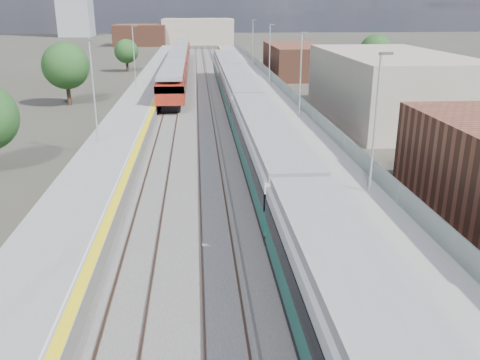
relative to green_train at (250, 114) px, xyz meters
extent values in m
plane|color=#47443A|center=(-1.50, 12.94, -2.36)|extent=(320.00, 320.00, 0.00)
cube|color=#565451|center=(-3.75, 15.44, -2.33)|extent=(10.50, 155.00, 0.06)
cube|color=#4C3323|center=(-0.72, 17.94, -2.25)|extent=(0.07, 160.00, 0.14)
cube|color=#4C3323|center=(0.72, 17.94, -2.25)|extent=(0.07, 160.00, 0.14)
cube|color=#4C3323|center=(-4.22, 17.94, -2.25)|extent=(0.07, 160.00, 0.14)
cube|color=#4C3323|center=(-2.78, 17.94, -2.25)|extent=(0.07, 160.00, 0.14)
cube|color=#4C3323|center=(-7.72, 17.94, -2.25)|extent=(0.07, 160.00, 0.14)
cube|color=#4C3323|center=(-6.28, 17.94, -2.25)|extent=(0.07, 160.00, 0.14)
cube|color=gray|center=(-1.05, 17.94, -2.26)|extent=(0.08, 160.00, 0.10)
cube|color=gray|center=(-2.45, 17.94, -2.26)|extent=(0.08, 160.00, 0.10)
cube|color=slate|center=(3.75, 15.44, -1.86)|extent=(4.70, 155.00, 1.00)
cube|color=gray|center=(3.75, 15.44, -1.36)|extent=(4.70, 155.00, 0.03)
cube|color=yellow|center=(1.65, 15.44, -1.34)|extent=(0.40, 155.00, 0.01)
cube|color=gray|center=(5.95, 15.44, -0.76)|extent=(0.06, 155.00, 1.20)
cylinder|color=#9EA0A3|center=(5.10, -15.06, 2.41)|extent=(0.12, 0.12, 7.50)
cube|color=#4C4C4F|center=(5.35, -15.06, 6.06)|extent=(0.70, 0.18, 0.14)
cylinder|color=#9EA0A3|center=(5.10, 4.94, 2.41)|extent=(0.12, 0.12, 7.50)
cube|color=#4C4C4F|center=(5.35, 4.94, 6.06)|extent=(0.70, 0.18, 0.14)
cylinder|color=#9EA0A3|center=(5.10, 24.94, 2.41)|extent=(0.12, 0.12, 7.50)
cube|color=#4C4C4F|center=(5.35, 24.94, 6.06)|extent=(0.70, 0.18, 0.14)
cylinder|color=#9EA0A3|center=(5.10, 44.94, 2.41)|extent=(0.12, 0.12, 7.50)
cube|color=#4C4C4F|center=(5.35, 44.94, 6.06)|extent=(0.70, 0.18, 0.14)
cube|color=slate|center=(-10.55, 15.44, -1.86)|extent=(4.30, 155.00, 1.00)
cube|color=gray|center=(-10.55, 15.44, -1.36)|extent=(4.30, 155.00, 0.03)
cube|color=yellow|center=(-8.65, 15.44, -1.34)|extent=(0.45, 155.00, 0.01)
cube|color=silver|center=(-9.00, 15.44, -1.34)|extent=(0.08, 155.00, 0.01)
cylinder|color=#9EA0A3|center=(-11.70, -3.06, 2.41)|extent=(0.12, 0.12, 7.50)
cube|color=#4C4C4F|center=(-11.45, -3.06, 6.06)|extent=(0.70, 0.18, 0.14)
cylinder|color=#9EA0A3|center=(-11.70, 22.94, 2.41)|extent=(0.12, 0.12, 7.50)
cube|color=#4C4C4F|center=(-11.45, 22.94, 6.06)|extent=(0.70, 0.18, 0.14)
cube|color=tan|center=(14.50, 7.94, 0.84)|extent=(11.00, 22.00, 6.40)
cube|color=brown|center=(11.50, 40.94, 0.04)|extent=(8.00, 18.00, 4.80)
cube|color=tan|center=(-3.50, 112.94, 1.14)|extent=(20.00, 14.00, 7.00)
cube|color=brown|center=(-19.50, 107.94, 0.44)|extent=(14.00, 12.00, 5.60)
cube|color=silver|center=(0.00, -31.47, 1.02)|extent=(2.98, 20.63, 0.51)
cube|color=gray|center=(0.00, -31.47, 1.47)|extent=(2.65, 20.63, 0.42)
cube|color=black|center=(0.00, -10.34, -1.43)|extent=(2.88, 20.63, 0.49)
cube|color=#13624B|center=(0.00, -10.34, -0.59)|extent=(2.98, 20.63, 1.21)
cube|color=black|center=(0.00, -10.34, 0.37)|extent=(3.05, 20.63, 0.83)
cube|color=silver|center=(0.00, -10.34, 1.02)|extent=(2.98, 20.63, 0.51)
cube|color=gray|center=(0.00, -10.34, 1.47)|extent=(2.65, 20.63, 0.42)
cube|color=black|center=(0.00, 10.80, -1.43)|extent=(2.88, 20.63, 0.49)
cube|color=#13624B|center=(0.00, 10.80, -0.59)|extent=(2.98, 20.63, 1.21)
cube|color=black|center=(0.00, 10.80, 0.37)|extent=(3.05, 20.63, 0.83)
cube|color=silver|center=(0.00, 10.80, 1.02)|extent=(2.98, 20.63, 0.51)
cube|color=gray|center=(0.00, 10.80, 1.47)|extent=(2.65, 20.63, 0.42)
cube|color=black|center=(0.00, 31.93, -1.43)|extent=(2.88, 20.63, 0.49)
cube|color=#13624B|center=(0.00, 31.93, -0.59)|extent=(2.98, 20.63, 1.21)
cube|color=black|center=(0.00, 31.93, 0.37)|extent=(3.05, 20.63, 0.83)
cube|color=silver|center=(0.00, 31.93, 1.02)|extent=(2.98, 20.63, 0.51)
cube|color=gray|center=(0.00, 31.93, 1.47)|extent=(2.65, 20.63, 0.42)
cube|color=black|center=(-7.00, 20.55, -1.87)|extent=(2.01, 17.07, 0.70)
cube|color=maroon|center=(-7.00, 20.55, -0.20)|extent=(2.96, 20.08, 2.11)
cube|color=black|center=(-7.00, 20.55, 0.33)|extent=(3.02, 20.08, 0.74)
cube|color=gray|center=(-7.00, 20.55, 1.39)|extent=(2.64, 20.08, 0.42)
cube|color=black|center=(-7.00, 41.13, -1.87)|extent=(2.01, 17.07, 0.70)
cube|color=maroon|center=(-7.00, 41.13, -0.20)|extent=(2.96, 20.08, 2.11)
cube|color=black|center=(-7.00, 41.13, 0.33)|extent=(3.02, 20.08, 0.74)
cube|color=gray|center=(-7.00, 41.13, 1.39)|extent=(2.64, 20.08, 0.42)
cube|color=black|center=(-7.00, 61.72, -1.87)|extent=(2.01, 17.07, 0.70)
cube|color=maroon|center=(-7.00, 61.72, -0.20)|extent=(2.96, 20.08, 2.11)
cube|color=black|center=(-7.00, 61.72, 0.33)|extent=(3.02, 20.08, 0.74)
cube|color=gray|center=(-7.00, 61.72, 1.39)|extent=(2.64, 20.08, 0.42)
cylinder|color=#382619|center=(-18.62, 17.78, -1.15)|extent=(0.44, 0.44, 2.43)
sphere|color=#1B441A|center=(-18.62, 17.78, 2.02)|extent=(5.12, 5.12, 5.12)
cylinder|color=#382619|center=(-15.87, 47.98, -1.42)|extent=(0.44, 0.44, 1.89)
sphere|color=#1B441A|center=(-15.87, 47.98, 1.04)|extent=(3.98, 3.98, 3.98)
cylinder|color=#382619|center=(22.34, 34.70, -1.20)|extent=(0.44, 0.44, 2.33)
sphere|color=#1B441A|center=(22.34, 34.70, 1.84)|extent=(4.92, 4.92, 4.92)
camera|label=1|loc=(-4.22, -40.65, 8.38)|focal=38.00mm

